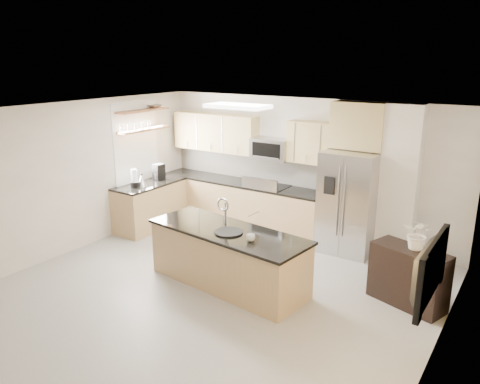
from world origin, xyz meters
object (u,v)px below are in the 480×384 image
Objects in this scene: platter at (229,232)px; bowl at (155,106)px; refrigerator at (349,203)px; television at (420,268)px; credenza at (408,277)px; island at (228,257)px; blender at (134,179)px; range at (267,208)px; flower_vase at (420,227)px; microwave at (271,149)px; coffee_maker at (159,172)px; kettle at (142,180)px; cup at (251,238)px.

bowl is at bearing 149.94° from platter.
refrigerator reaches higher than television.
refrigerator reaches higher than credenza.
blender is (-2.72, 0.81, 0.64)m from island.
range is 3.45m from flower_vase.
flower_vase is at bearing 26.90° from island.
range is at bearing 15.40° from bowl.
platter is 2.94m from blender.
flower_vase is 0.60× the size of television.
credenza is 5.70m from bowl.
television is at bearing -58.96° from refrigerator.
microwave is 2.67m from platter.
flower_vase is at bearing -23.36° from range.
microwave reaches higher than coffee_maker.
microwave is at bearing 47.25° from television.
range is 1.06× the size of television.
television is (1.85, -3.07, 0.46)m from refrigerator.
island is at bearing -141.58° from credenza.
blender reaches higher than kettle.
flower_vase is at bearing -6.39° from coffee_maker.
microwave is at bearing 106.32° from platter.
coffee_maker is at bearing -157.11° from microwave.
television is (5.58, -1.67, 0.28)m from blender.
bowl is (-3.40, 1.81, 1.46)m from cup.
bowl is at bearing -164.60° from range.
cup reaches higher than platter.
refrigerator is (1.66, -0.17, -0.74)m from microwave.
range is at bearing 112.62° from island.
kettle is 5.14m from flower_vase.
bowl reaches higher than television.
microwave reaches higher than television.
platter is 2.93m from television.
refrigerator is at bearing 18.89° from kettle.
blender is 0.69m from coffee_maker.
range is 2.72m from cup.
blender is at bearing -78.09° from bowl.
kettle is at bearing -71.87° from bowl.
credenza is at bearing -152.80° from flower_vase.
microwave is 1.18× the size of flower_vase.
flower_vase is at bearing -7.68° from bowl.
range is 2.35m from island.
coffee_maker reaches higher than kettle.
microwave is 0.43× the size of refrigerator.
microwave is 2.49m from bowl.
flower_vase is at bearing -25.26° from microwave.
television is (5.61, -2.36, 0.28)m from coffee_maker.
island is 10.23× the size of kettle.
kettle is at bearing -162.47° from credenza.
blender is at bearing -88.34° from coffee_maker.
credenza is at bearing 14.91° from television.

